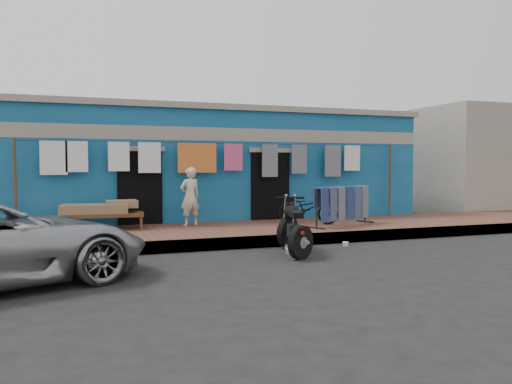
{
  "coord_description": "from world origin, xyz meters",
  "views": [
    {
      "loc": [
        -3.67,
        -8.23,
        1.72
      ],
      "look_at": [
        0.0,
        2.0,
        1.15
      ],
      "focal_mm": 35.0,
      "sensor_mm": 36.0,
      "label": 1
    }
  ],
  "objects_px": {
    "bicycle": "(308,204)",
    "jeans_rack": "(342,205)",
    "motorcycle": "(294,226)",
    "seated_person": "(190,197)",
    "charpoy": "(104,215)"
  },
  "relations": [
    {
      "from": "bicycle",
      "to": "jeans_rack",
      "type": "xyz_separation_m",
      "value": [
        0.66,
        -0.57,
        0.0
      ]
    },
    {
      "from": "motorcycle",
      "to": "jeans_rack",
      "type": "relative_size",
      "value": 0.86
    },
    {
      "from": "seated_person",
      "to": "bicycle",
      "type": "bearing_deg",
      "value": 152.6
    },
    {
      "from": "seated_person",
      "to": "jeans_rack",
      "type": "distance_m",
      "value": 3.76
    },
    {
      "from": "motorcycle",
      "to": "jeans_rack",
      "type": "bearing_deg",
      "value": 55.2
    },
    {
      "from": "seated_person",
      "to": "charpoy",
      "type": "distance_m",
      "value": 2.07
    },
    {
      "from": "motorcycle",
      "to": "seated_person",
      "type": "bearing_deg",
      "value": 128.32
    },
    {
      "from": "charpoy",
      "to": "bicycle",
      "type": "bearing_deg",
      "value": -7.19
    },
    {
      "from": "bicycle",
      "to": "charpoy",
      "type": "xyz_separation_m",
      "value": [
        -4.94,
        0.62,
        -0.17
      ]
    },
    {
      "from": "seated_person",
      "to": "jeans_rack",
      "type": "xyz_separation_m",
      "value": [
        3.56,
        -1.17,
        -0.22
      ]
    },
    {
      "from": "bicycle",
      "to": "charpoy",
      "type": "distance_m",
      "value": 4.98
    },
    {
      "from": "seated_person",
      "to": "charpoy",
      "type": "xyz_separation_m",
      "value": [
        -2.03,
        0.03,
        -0.4
      ]
    },
    {
      "from": "charpoy",
      "to": "jeans_rack",
      "type": "bearing_deg",
      "value": -12.09
    },
    {
      "from": "jeans_rack",
      "to": "seated_person",
      "type": "bearing_deg",
      "value": 161.86
    },
    {
      "from": "bicycle",
      "to": "charpoy",
      "type": "relative_size",
      "value": 0.77
    }
  ]
}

